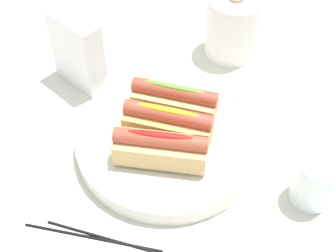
# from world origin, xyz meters

# --- Properties ---
(ground_plane) EXTENTS (2.40, 2.40, 0.00)m
(ground_plane) POSITION_xyz_m (0.00, 0.00, 0.00)
(ground_plane) COLOR silver
(serving_bowl) EXTENTS (0.32, 0.32, 0.04)m
(serving_bowl) POSITION_xyz_m (0.02, -0.01, 0.02)
(serving_bowl) COLOR silver
(serving_bowl) RESTS_ON ground_plane
(hotdog_front) EXTENTS (0.16, 0.10, 0.06)m
(hotdog_front) POSITION_xyz_m (0.03, -0.06, 0.06)
(hotdog_front) COLOR #DBB270
(hotdog_front) RESTS_ON serving_bowl
(hotdog_back) EXTENTS (0.16, 0.09, 0.06)m
(hotdog_back) POSITION_xyz_m (0.02, -0.01, 0.06)
(hotdog_back) COLOR tan
(hotdog_back) RESTS_ON serving_bowl
(hotdog_side) EXTENTS (0.16, 0.09, 0.06)m
(hotdog_side) POSITION_xyz_m (0.00, 0.05, 0.06)
(hotdog_side) COLOR #DBB270
(hotdog_side) RESTS_ON serving_bowl
(water_glass) EXTENTS (0.07, 0.07, 0.09)m
(water_glass) POSITION_xyz_m (0.27, 0.02, 0.04)
(water_glass) COLOR white
(water_glass) RESTS_ON ground_plane
(paper_towel_roll) EXTENTS (0.11, 0.11, 0.13)m
(paper_towel_roll) POSITION_xyz_m (-0.00, 0.29, 0.07)
(paper_towel_roll) COLOR white
(paper_towel_roll) RESTS_ON ground_plane
(napkin_box) EXTENTS (0.12, 0.07, 0.15)m
(napkin_box) POSITION_xyz_m (-0.22, 0.06, 0.07)
(napkin_box) COLOR white
(napkin_box) RESTS_ON ground_plane
(chopstick_near) EXTENTS (0.22, 0.05, 0.01)m
(chopstick_near) POSITION_xyz_m (0.04, -0.21, 0.00)
(chopstick_near) COLOR black
(chopstick_near) RESTS_ON ground_plane
(chopstick_far) EXTENTS (0.21, 0.07, 0.01)m
(chopstick_far) POSITION_xyz_m (0.01, -0.22, 0.00)
(chopstick_far) COLOR black
(chopstick_far) RESTS_ON ground_plane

